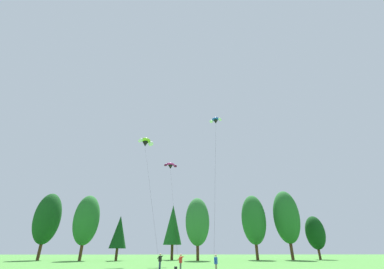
% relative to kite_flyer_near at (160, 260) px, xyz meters
% --- Properties ---
extents(treeline_tree_a, '(5.66, 5.66, 14.29)m').
position_rel_kite_flyer_near_xyz_m(treeline_tree_a, '(-29.02, 27.61, 7.65)').
color(treeline_tree_a, '#472D19').
rests_on(treeline_tree_a, ground_plane).
extents(treeline_tree_b, '(5.40, 5.40, 13.34)m').
position_rel_kite_flyer_near_xyz_m(treeline_tree_b, '(-18.99, 24.99, 7.08)').
color(treeline_tree_b, '#472D19').
rests_on(treeline_tree_b, ground_plane).
extents(treeline_tree_c, '(3.56, 3.56, 8.90)m').
position_rel_kite_flyer_near_xyz_m(treeline_tree_c, '(-11.38, 24.57, 4.57)').
color(treeline_tree_c, '#472D19').
rests_on(treeline_tree_c, ground_plane).
extents(treeline_tree_d, '(4.23, 4.23, 11.96)m').
position_rel_kite_flyer_near_xyz_m(treeline_tree_d, '(-0.06, 29.01, 6.49)').
color(treeline_tree_d, '#472D19').
rests_on(treeline_tree_d, ground_plane).
extents(treeline_tree_e, '(5.27, 5.27, 12.84)m').
position_rel_kite_flyer_near_xyz_m(treeline_tree_e, '(5.58, 24.73, 6.78)').
color(treeline_tree_e, '#472D19').
rests_on(treeline_tree_e, ground_plane).
extents(treeline_tree_f, '(5.63, 5.63, 14.17)m').
position_rel_kite_flyer_near_xyz_m(treeline_tree_f, '(19.13, 28.26, 7.58)').
color(treeline_tree_f, '#472D19').
rests_on(treeline_tree_f, ground_plane).
extents(treeline_tree_g, '(5.88, 5.88, 15.12)m').
position_rel_kite_flyer_near_xyz_m(treeline_tree_g, '(26.79, 27.52, 8.16)').
color(treeline_tree_g, '#472D19').
rests_on(treeline_tree_g, ground_plane).
extents(treeline_tree_h, '(4.39, 4.39, 9.58)m').
position_rel_kite_flyer_near_xyz_m(treeline_tree_h, '(34.28, 30.21, 4.80)').
color(treeline_tree_h, '#472D19').
rests_on(treeline_tree_h, ground_plane).
extents(kite_flyer_near, '(0.71, 0.73, 1.69)m').
position_rel_kite_flyer_near_xyz_m(kite_flyer_near, '(0.00, 0.00, 0.00)').
color(kite_flyer_near, navy).
rests_on(kite_flyer_near, ground_plane).
extents(kite_flyer_mid, '(0.65, 0.68, 1.69)m').
position_rel_kite_flyer_near_xyz_m(kite_flyer_mid, '(2.49, -3.57, 0.00)').
color(kite_flyer_mid, '#4C4C51').
rests_on(kite_flyer_mid, ground_plane).
extents(kite_flyer_far, '(0.39, 0.60, 1.69)m').
position_rel_kite_flyer_near_xyz_m(kite_flyer_far, '(5.95, -5.78, -0.01)').
color(kite_flyer_far, gray).
rests_on(kite_flyer_far, ground_plane).
extents(parafoil_kite_high_lime_white, '(6.41, 13.49, 20.59)m').
position_rel_kite_flyer_near_xyz_m(parafoil_kite_high_lime_white, '(-5.11, 12.03, 20.33)').
color(parafoil_kite_high_lime_white, '#93D633').
extents(parafoil_kite_mid_magenta, '(3.40, 15.23, 15.15)m').
position_rel_kite_flyer_near_xyz_m(parafoil_kite_mid_magenta, '(0.06, 11.00, 15.17)').
color(parafoil_kite_mid_magenta, '#D12893').
extents(parafoil_kite_far_blue_white, '(3.38, 11.45, 21.84)m').
position_rel_kite_flyer_near_xyz_m(parafoil_kite_far_blue_white, '(8.01, 4.87, 21.46)').
color(parafoil_kite_far_blue_white, blue).
extents(backpack, '(0.35, 0.39, 0.40)m').
position_rel_kite_flyer_near_xyz_m(backpack, '(1.92, -1.54, -0.80)').
color(backpack, black).
rests_on(backpack, ground_plane).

